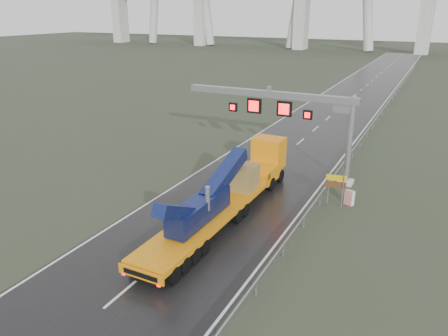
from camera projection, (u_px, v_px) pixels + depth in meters
The scene contains 7 objects.
ground at pixel (145, 274), 23.52m from camera, with size 400.00×400.00×0.00m, color #2E3626.
road at pixel (328, 118), 57.12m from camera, with size 11.00×200.00×0.02m, color black.
guardrail at pixel (362, 138), 45.92m from camera, with size 0.20×140.00×1.40m, color gray, non-canonical shape.
sign_gantry at pixel (293, 111), 35.83m from camera, with size 14.90×1.20×7.42m.
heavy_haul_truck at pixel (234, 187), 30.73m from camera, with size 2.90×18.39×4.31m.
exit_sign_pair at pixel (336, 184), 31.06m from camera, with size 1.42×0.30×2.46m.
striped_barrier at pixel (349, 198), 31.73m from camera, with size 0.66×0.35×1.11m, color red.
Camera 1 is at (12.86, -16.08, 13.44)m, focal length 35.00 mm.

